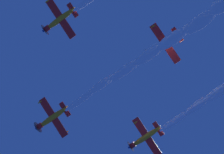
{
  "coord_description": "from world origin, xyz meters",
  "views": [
    {
      "loc": [
        25.12,
        7.08,
        1.92
      ],
      "look_at": [
        10.79,
        11.63,
        85.17
      ],
      "focal_mm": 73.19,
      "sensor_mm": 36.0,
      "label": 1
    }
  ],
  "objects": [
    {
      "name": "airplane_lead",
      "position": [
        -0.2,
        3.15,
        85.17
      ],
      "size": [
        7.12,
        7.25,
        3.15
      ],
      "color": "orange"
    },
    {
      "name": "airplane_left_wingman",
      "position": [
        17.76,
        -0.92,
        87.16
      ],
      "size": [
        7.13,
        7.28,
        3.03
      ],
      "color": "orange"
    },
    {
      "name": "airplane_right_wingman",
      "position": [
        1.08,
        21.37,
        86.69
      ],
      "size": [
        7.16,
        7.21,
        3.17
      ],
      "color": "orange"
    },
    {
      "name": "airplane_slot_tail",
      "position": [
        19.38,
        18.81,
        85.92
      ],
      "size": [
        7.09,
        7.29,
        3.09
      ],
      "color": "orange"
    },
    {
      "name": "smoke_trail_lead",
      "position": [
        21.17,
        19.74,
        82.76
      ],
      "size": [
        31.57,
        24.65,
        5.34
      ],
      "color": "white"
    }
  ]
}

